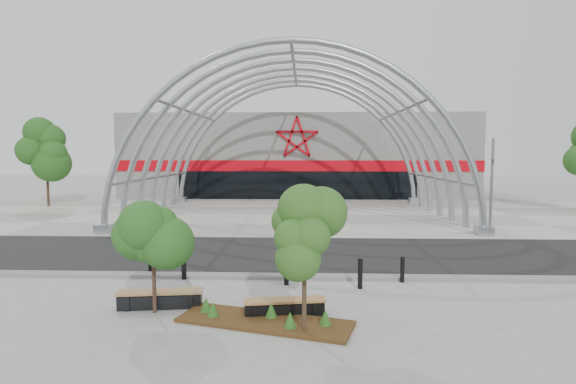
{
  "coord_description": "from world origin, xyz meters",
  "views": [
    {
      "loc": [
        0.72,
        -15.31,
        4.29
      ],
      "look_at": [
        0.0,
        4.0,
        2.6
      ],
      "focal_mm": 28.0,
      "sensor_mm": 36.0,
      "label": 1
    }
  ],
  "objects": [
    {
      "name": "street_tree_1",
      "position": [
        0.72,
        -4.98,
        2.28
      ],
      "size": [
        1.34,
        1.34,
        3.18
      ],
      "color": "#33281A",
      "rests_on": "ground"
    },
    {
      "name": "forecourt",
      "position": [
        0.0,
        15.5,
        0.02
      ],
      "size": [
        60.0,
        17.0,
        0.04
      ],
      "primitive_type": "cube",
      "color": "gray",
      "rests_on": "ground"
    },
    {
      "name": "ground",
      "position": [
        0.0,
        0.0,
        0.0
      ],
      "size": [
        140.0,
        140.0,
        0.0
      ],
      "primitive_type": "plane",
      "color": "gray",
      "rests_on": "ground"
    },
    {
      "name": "bg_tree_0",
      "position": [
        -20.0,
        20.0,
        4.64
      ],
      "size": [
        3.0,
        3.0,
        6.45
      ],
      "color": "black",
      "rests_on": "ground"
    },
    {
      "name": "bollard_0",
      "position": [
        -4.81,
        0.33,
        0.55
      ],
      "size": [
        0.18,
        0.18,
        1.11
      ],
      "primitive_type": "cylinder",
      "color": "black",
      "rests_on": "ground"
    },
    {
      "name": "planting_bed",
      "position": [
        -0.33,
        -4.31,
        0.11
      ],
      "size": [
        4.63,
        2.54,
        0.47
      ],
      "color": "#36260C",
      "rests_on": "ground"
    },
    {
      "name": "vault_canopy",
      "position": [
        0.0,
        15.5,
        0.02
      ],
      "size": [
        20.8,
        15.8,
        20.36
      ],
      "color": "#989EA2",
      "rests_on": "ground"
    },
    {
      "name": "bench_0",
      "position": [
        -3.27,
        -3.32,
        0.24
      ],
      "size": [
        2.36,
        0.81,
        0.49
      ],
      "color": "black",
      "rests_on": "ground"
    },
    {
      "name": "street_tree_0",
      "position": [
        -3.31,
        -3.7,
        2.33
      ],
      "size": [
        1.42,
        1.42,
        3.25
      ],
      "color": "#311E18",
      "rests_on": "ground"
    },
    {
      "name": "arena_building",
      "position": [
        0.0,
        33.45,
        3.99
      ],
      "size": [
        34.0,
        15.24,
        8.0
      ],
      "color": "slate",
      "rests_on": "ground"
    },
    {
      "name": "kerb",
      "position": [
        0.0,
        -0.25,
        0.06
      ],
      "size": [
        60.0,
        0.5,
        0.12
      ],
      "primitive_type": "cube",
      "color": "slate",
      "rests_on": "ground"
    },
    {
      "name": "bench_1",
      "position": [
        0.2,
        -3.81,
        0.22
      ],
      "size": [
        2.19,
        0.79,
        0.45
      ],
      "color": "black",
      "rests_on": "ground"
    },
    {
      "name": "signal_pole",
      "position": [
        10.51,
        8.5,
        2.64
      ],
      "size": [
        0.2,
        0.72,
        5.05
      ],
      "color": "slate",
      "rests_on": "ground"
    },
    {
      "name": "bollard_1",
      "position": [
        -3.38,
        -0.49,
        0.51
      ],
      "size": [
        0.16,
        0.16,
        1.02
      ],
      "primitive_type": "cylinder",
      "color": "black",
      "rests_on": "ground"
    },
    {
      "name": "bollard_3",
      "position": [
        2.48,
        -1.34,
        0.48
      ],
      "size": [
        0.15,
        0.15,
        0.97
      ],
      "primitive_type": "cylinder",
      "color": "black",
      "rests_on": "ground"
    },
    {
      "name": "bollard_4",
      "position": [
        3.97,
        -0.59,
        0.43
      ],
      "size": [
        0.14,
        0.14,
        0.86
      ],
      "primitive_type": "cylinder",
      "color": "black",
      "rests_on": "ground"
    },
    {
      "name": "road",
      "position": [
        0.0,
        3.5,
        0.01
      ],
      "size": [
        140.0,
        7.0,
        0.02
      ],
      "primitive_type": "cube",
      "color": "black",
      "rests_on": "ground"
    },
    {
      "name": "bollard_2",
      "position": [
        0.13,
        -1.0,
        0.49
      ],
      "size": [
        0.16,
        0.16,
        0.99
      ],
      "primitive_type": "cylinder",
      "color": "black",
      "rests_on": "ground"
    }
  ]
}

